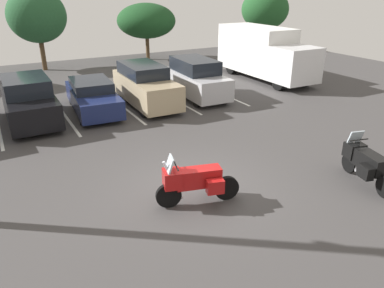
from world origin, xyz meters
TOP-DOWN VIEW (x-y plane):
  - ground at (0.00, 0.00)m, footprint 44.00×44.00m
  - motorcycle_touring at (-0.40, -0.69)m, footprint 2.19×1.07m
  - motorcycle_second at (4.47, -2.09)m, footprint 1.08×2.10m
  - parking_stripes at (-0.58, 7.95)m, footprint 13.54×4.99m
  - car_black at (-3.30, 8.14)m, footprint 1.89×4.49m
  - car_navy at (-0.62, 8.32)m, footprint 2.14×4.81m
  - car_tan at (1.88, 8.13)m, footprint 1.90×4.89m
  - car_silver at (4.66, 8.08)m, footprint 1.97×4.42m
  - box_truck at (10.32, 9.78)m, footprint 2.39×7.20m
  - tree_left at (6.64, 19.24)m, footprint 4.43×4.43m
  - tree_center_right at (-1.10, 18.99)m, footprint 3.74×3.74m
  - tree_far_right at (18.43, 19.68)m, footprint 4.25×4.25m

SIDE VIEW (x-z plane):
  - ground at x=0.00m, z-range -0.10..0.00m
  - parking_stripes at x=-0.58m, z-range 0.00..0.01m
  - motorcycle_second at x=4.47m, z-range -0.04..1.34m
  - motorcycle_touring at x=-0.40m, z-range -0.04..1.39m
  - car_navy at x=-0.62m, z-range -0.01..1.42m
  - car_black at x=-3.30m, z-range -0.02..1.86m
  - car_tan at x=1.88m, z-range -0.01..1.90m
  - car_silver at x=4.66m, z-range -0.01..1.93m
  - box_truck at x=10.32m, z-range 0.07..3.11m
  - tree_left at x=6.64m, z-range 0.80..4.97m
  - tree_far_right at x=18.43m, z-range 0.80..5.93m
  - tree_center_right at x=-1.10m, z-range 0.90..6.16m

